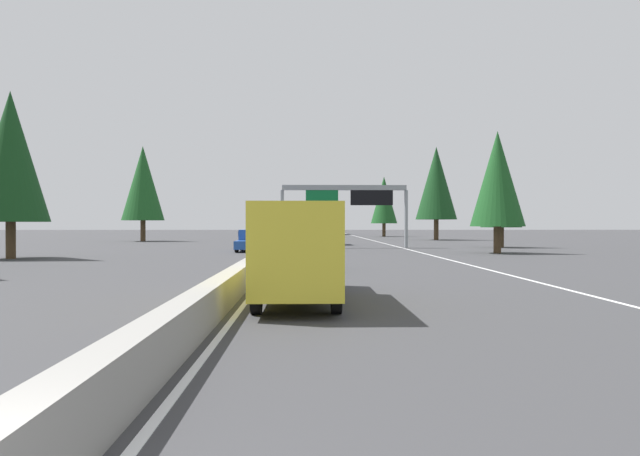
{
  "coord_description": "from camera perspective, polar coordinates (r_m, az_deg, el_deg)",
  "views": [
    {
      "loc": [
        -3.02,
        -2.08,
        2.4
      ],
      "look_at": [
        46.0,
        -3.25,
        2.03
      ],
      "focal_mm": 32.47,
      "sensor_mm": 36.0,
      "label": 1
    }
  ],
  "objects": [
    {
      "name": "median_barrier",
      "position": [
        83.07,
        -3.01,
        -0.91
      ],
      "size": [
        180.0,
        0.56,
        0.9
      ],
      "primitive_type": "cube",
      "color": "gray",
      "rests_on": "ground"
    },
    {
      "name": "conifer_left_near",
      "position": [
        44.96,
        -28.2,
        6.22
      ],
      "size": [
        5.05,
        5.05,
        11.47
      ],
      "color": "#4C3823",
      "rests_on": "ground"
    },
    {
      "name": "shoulder_stripe_right",
      "position": [
        73.66,
        5.99,
        -1.43
      ],
      "size": [
        160.0,
        0.16,
        0.01
      ],
      "primitive_type": "cube",
      "color": "silver",
      "rests_on": "ground"
    },
    {
      "name": "sedan_mid_left",
      "position": [
        84.05,
        -1.55,
        -0.74
      ],
      "size": [
        4.4,
        1.8,
        1.47
      ],
      "color": "silver",
      "rests_on": "ground"
    },
    {
      "name": "box_truck_far_left",
      "position": [
        17.99,
        -2.2,
        -2.06
      ],
      "size": [
        8.5,
        2.4,
        2.95
      ],
      "color": "gold",
      "rests_on": "ground"
    },
    {
      "name": "sign_gantry_overhead",
      "position": [
        57.38,
        2.59,
        2.98
      ],
      "size": [
        0.5,
        12.68,
        6.22
      ],
      "color": "gray",
      "rests_on": "ground"
    },
    {
      "name": "bus_far_center",
      "position": [
        129.4,
        1.69,
        0.13
      ],
      "size": [
        11.5,
        2.55,
        3.1
      ],
      "color": "#1E4793",
      "rests_on": "ground"
    },
    {
      "name": "sedan_far_right",
      "position": [
        88.9,
        0.62,
        -0.67
      ],
      "size": [
        4.4,
        1.8,
        1.47
      ],
      "color": "#2D6B38",
      "rests_on": "ground"
    },
    {
      "name": "minivan_mid_right",
      "position": [
        65.74,
        1.37,
        -0.83
      ],
      "size": [
        5.0,
        1.95,
        1.69
      ],
      "color": "#1E4793",
      "rests_on": "ground"
    },
    {
      "name": "conifer_right_near",
      "position": [
        49.01,
        17.09,
        4.64
      ],
      "size": [
        4.35,
        4.35,
        9.89
      ],
      "color": "#4C3823",
      "rests_on": "ground"
    },
    {
      "name": "oncoming_near",
      "position": [
        50.6,
        -6.94,
        -1.25
      ],
      "size": [
        5.6,
        2.0,
        1.86
      ],
      "rotation": [
        0.0,
        0.0,
        3.14
      ],
      "color": "#1E4793",
      "rests_on": "ground"
    },
    {
      "name": "conifer_right_distant",
      "position": [
        107.92,
        6.32,
        2.75
      ],
      "size": [
        4.9,
        4.9,
        11.14
      ],
      "color": "#4C3823",
      "rests_on": "ground"
    },
    {
      "name": "conifer_left_mid",
      "position": [
        82.35,
        -17.05,
        4.23
      ],
      "size": [
        5.7,
        5.7,
        12.95
      ],
      "color": "#4C3823",
      "rests_on": "ground"
    },
    {
      "name": "conifer_right_far",
      "position": [
        86.96,
        11.39,
        4.35
      ],
      "size": [
        6.04,
        6.04,
        13.72
      ],
      "color": "#4C3823",
      "rests_on": "ground"
    },
    {
      "name": "ground_plane",
      "position": [
        63.1,
        -3.26,
        -1.74
      ],
      "size": [
        320.0,
        320.0,
        0.0
      ],
      "primitive_type": "plane",
      "color": "#38383A"
    },
    {
      "name": "shoulder_stripe_median",
      "position": [
        73.08,
        -2.81,
        -1.44
      ],
      "size": [
        160.0,
        0.16,
        0.01
      ],
      "primitive_type": "cube",
      "color": "silver",
      "rests_on": "ground"
    },
    {
      "name": "pickup_near_right",
      "position": [
        29.74,
        -1.99,
        -2.42
      ],
      "size": [
        5.6,
        2.0,
        1.86
      ],
      "color": "#2D6B38",
      "rests_on": "ground"
    },
    {
      "name": "conifer_right_mid",
      "position": [
        60.94,
        17.41,
        3.41
      ],
      "size": [
        4.05,
        4.05,
        9.2
      ],
      "color": "#4C3823",
      "rests_on": "ground"
    }
  ]
}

